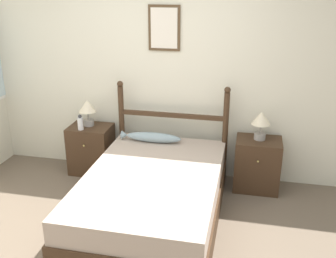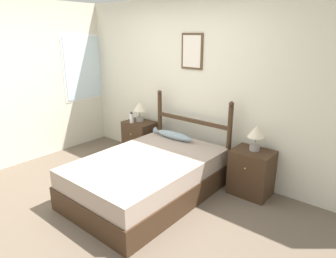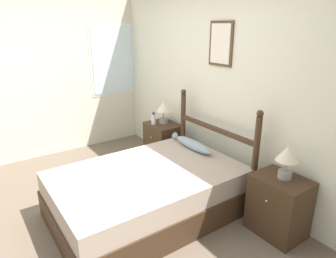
% 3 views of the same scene
% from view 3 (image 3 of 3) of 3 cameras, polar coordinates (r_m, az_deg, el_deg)
% --- Properties ---
extents(ground_plane, '(16.00, 16.00, 0.00)m').
position_cam_3_polar(ground_plane, '(3.46, -14.22, -16.77)').
color(ground_plane, brown).
extents(wall_back, '(6.40, 0.08, 2.55)m').
position_cam_3_polar(wall_back, '(3.81, 9.21, 8.07)').
color(wall_back, beige).
rests_on(wall_back, ground_plane).
extents(wall_left, '(0.08, 6.40, 2.55)m').
position_cam_3_polar(wall_left, '(4.95, -24.30, 9.18)').
color(wall_left, beige).
rests_on(wall_left, ground_plane).
extents(bed, '(1.33, 2.00, 0.52)m').
position_cam_3_polar(bed, '(3.36, -3.86, -11.98)').
color(bed, '#3D2819').
rests_on(bed, ground_plane).
extents(headboard, '(1.34, 0.07, 1.19)m').
position_cam_3_polar(headboard, '(3.73, 8.82, -2.30)').
color(headboard, '#3D2819').
rests_on(headboard, ground_plane).
extents(nightstand_left, '(0.51, 0.42, 0.61)m').
position_cam_3_polar(nightstand_left, '(4.55, -0.98, -2.65)').
color(nightstand_left, '#3D2819').
rests_on(nightstand_left, ground_plane).
extents(nightstand_right, '(0.51, 0.42, 0.61)m').
position_cam_3_polar(nightstand_right, '(3.25, 20.32, -13.58)').
color(nightstand_right, '#3D2819').
rests_on(nightstand_right, ground_plane).
extents(table_lamp_left, '(0.21, 0.21, 0.33)m').
position_cam_3_polar(table_lamp_left, '(4.41, -0.85, 3.89)').
color(table_lamp_left, gray).
rests_on(table_lamp_left, nightstand_left).
extents(table_lamp_right, '(0.21, 0.21, 0.33)m').
position_cam_3_polar(table_lamp_right, '(3.02, 21.77, -4.94)').
color(table_lamp_right, gray).
rests_on(table_lamp_right, nightstand_right).
extents(bottle, '(0.07, 0.07, 0.19)m').
position_cam_3_polar(bottle, '(4.40, -2.77, 1.98)').
color(bottle, white).
rests_on(bottle, nightstand_left).
extents(fish_pillow, '(0.72, 0.15, 0.11)m').
position_cam_3_polar(fish_pillow, '(3.78, 4.62, -2.90)').
color(fish_pillow, '#8499A3').
rests_on(fish_pillow, bed).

